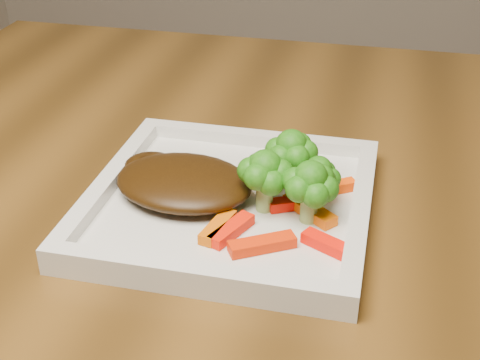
# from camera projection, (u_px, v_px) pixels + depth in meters

# --- Properties ---
(plate) EXTENTS (0.27, 0.27, 0.01)m
(plate) POSITION_uv_depth(u_px,v_px,m) (230.00, 206.00, 0.66)
(plate) COLOR silver
(plate) RESTS_ON dining_table
(steak) EXTENTS (0.15, 0.13, 0.03)m
(steak) POSITION_uv_depth(u_px,v_px,m) (184.00, 182.00, 0.66)
(steak) COLOR #351F08
(steak) RESTS_ON plate
(broccoli_0) EXTENTS (0.07, 0.07, 0.07)m
(broccoli_0) POSITION_uv_depth(u_px,v_px,m) (291.00, 156.00, 0.66)
(broccoli_0) COLOR #1D7012
(broccoli_0) RESTS_ON plate
(broccoli_1) EXTENTS (0.06, 0.06, 0.06)m
(broccoli_1) POSITION_uv_depth(u_px,v_px,m) (318.00, 175.00, 0.63)
(broccoli_1) COLOR #1E6711
(broccoli_1) RESTS_ON plate
(broccoli_2) EXTENTS (0.07, 0.07, 0.06)m
(broccoli_2) POSITION_uv_depth(u_px,v_px,m) (310.00, 193.00, 0.61)
(broccoli_2) COLOR #157914
(broccoli_2) RESTS_ON plate
(broccoli_3) EXTENTS (0.07, 0.07, 0.06)m
(broccoli_3) POSITION_uv_depth(u_px,v_px,m) (265.00, 181.00, 0.63)
(broccoli_3) COLOR #176F12
(broccoli_3) RESTS_ON plate
(carrot_0) EXTENTS (0.06, 0.04, 0.01)m
(carrot_0) POSITION_uv_depth(u_px,v_px,m) (262.00, 244.00, 0.58)
(carrot_0) COLOR red
(carrot_0) RESTS_ON plate
(carrot_1) EXTENTS (0.05, 0.04, 0.01)m
(carrot_1) POSITION_uv_depth(u_px,v_px,m) (330.00, 245.00, 0.58)
(carrot_1) COLOR #FF1304
(carrot_1) RESTS_ON plate
(carrot_2) EXTENTS (0.02, 0.05, 0.01)m
(carrot_2) POSITION_uv_depth(u_px,v_px,m) (218.00, 227.00, 0.61)
(carrot_2) COLOR #DA5A03
(carrot_2) RESTS_ON plate
(carrot_3) EXTENTS (0.05, 0.04, 0.01)m
(carrot_3) POSITION_uv_depth(u_px,v_px,m) (333.00, 188.00, 0.67)
(carrot_3) COLOR #FF4504
(carrot_3) RESTS_ON plate
(carrot_4) EXTENTS (0.04, 0.06, 0.01)m
(carrot_4) POSITION_uv_depth(u_px,v_px,m) (270.00, 170.00, 0.70)
(carrot_4) COLOR #CE4603
(carrot_4) RESTS_ON plate
(carrot_5) EXTENTS (0.06, 0.05, 0.01)m
(carrot_5) POSITION_uv_depth(u_px,v_px,m) (310.00, 210.00, 0.63)
(carrot_5) COLOR #F25F03
(carrot_5) RESTS_ON plate
(carrot_6) EXTENTS (0.05, 0.03, 0.01)m
(carrot_6) POSITION_uv_depth(u_px,v_px,m) (295.00, 203.00, 0.64)
(carrot_6) COLOR #FC1304
(carrot_6) RESTS_ON plate
(carrot_7) EXTENTS (0.03, 0.06, 0.01)m
(carrot_7) POSITION_uv_depth(u_px,v_px,m) (231.00, 230.00, 0.60)
(carrot_7) COLOR #FF1B04
(carrot_7) RESTS_ON plate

